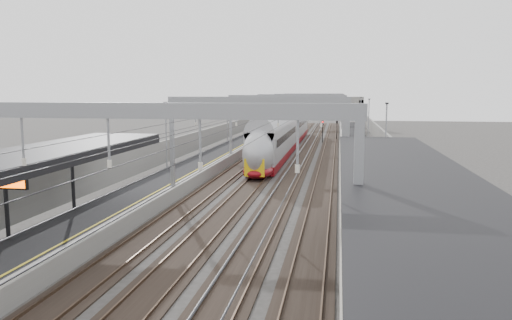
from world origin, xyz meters
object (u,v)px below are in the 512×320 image
(overbridge, at_px, (313,104))
(signal_green, at_px, (275,124))
(bench, at_px, (423,243))
(train, at_px, (284,135))

(overbridge, xyz_separation_m, signal_green, (-5.20, -27.40, -2.89))
(bench, bearing_deg, overbridge, 95.83)
(train, relative_size, bench, 28.42)
(train, distance_m, signal_green, 19.18)
(overbridge, xyz_separation_m, bench, (9.32, -91.38, -3.76))
(overbridge, bearing_deg, train, -91.86)
(overbridge, distance_m, bench, 91.93)
(train, height_order, bench, train)
(bench, height_order, signal_green, signal_green)
(signal_green, bearing_deg, overbridge, 79.25)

